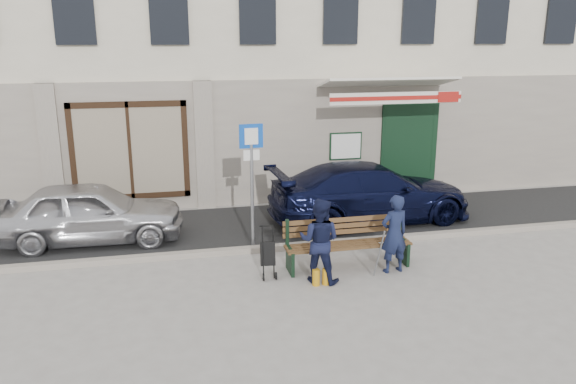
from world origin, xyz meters
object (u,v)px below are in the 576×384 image
object	(u,v)px
car_silver	(90,212)
parking_sign	(252,167)
stroller	(268,255)
woman	(319,241)
car_navy	(370,192)
bench	(346,244)
man	(394,234)

from	to	relation	value
car_silver	parking_sign	bearing A→B (deg)	-106.70
car_silver	parking_sign	xyz separation A→B (m)	(3.29, -1.10, 1.07)
stroller	woman	bearing A→B (deg)	-19.60
parking_sign	woman	xyz separation A→B (m)	(0.89, -1.88, -0.96)
car_navy	woman	distance (m)	3.72
parking_sign	bench	xyz separation A→B (m)	(1.55, -1.38, -1.26)
car_silver	car_navy	world-z (taller)	car_navy
bench	man	bearing A→B (deg)	-25.96
man	stroller	size ratio (longest dim) A/B	1.59
man	stroller	world-z (taller)	man
bench	stroller	bearing A→B (deg)	-176.57
car_silver	parking_sign	size ratio (longest dim) A/B	1.49
car_silver	car_navy	bearing A→B (deg)	-87.41
car_silver	bench	distance (m)	5.44
stroller	man	bearing A→B (deg)	-1.46
woman	stroller	size ratio (longest dim) A/B	1.64
car_navy	bench	distance (m)	2.96
parking_sign	stroller	size ratio (longest dim) A/B	2.76
car_navy	stroller	xyz separation A→B (m)	(-2.95, -2.66, -0.28)
bench	woman	size ratio (longest dim) A/B	1.57
car_navy	man	distance (m)	3.03
woman	stroller	distance (m)	1.01
car_silver	bench	size ratio (longest dim) A/B	1.60
woman	stroller	xyz separation A→B (m)	(-0.85, 0.41, -0.35)
car_silver	stroller	distance (m)	4.22
bench	car_silver	bearing A→B (deg)	152.81
parking_sign	woman	bearing A→B (deg)	-69.30
car_navy	man	bearing A→B (deg)	164.39
car_silver	car_navy	size ratio (longest dim) A/B	0.80
parking_sign	man	bearing A→B (deg)	-41.81
car_navy	woman	xyz separation A→B (m)	(-2.10, -3.07, 0.07)
car_navy	parking_sign	distance (m)	3.38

